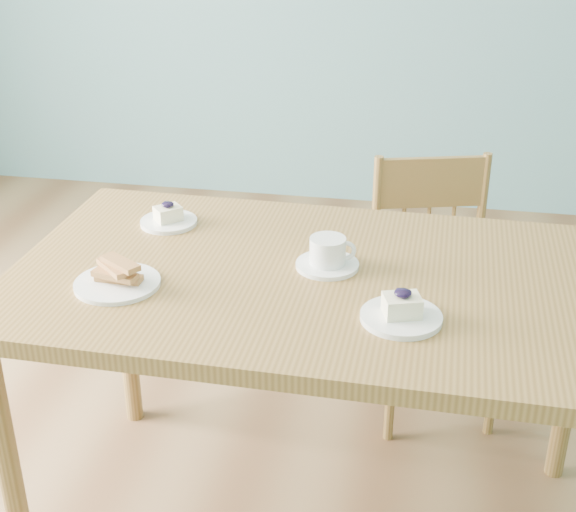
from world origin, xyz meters
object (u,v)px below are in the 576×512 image
Objects in this scene: cheesecake_plate_far at (168,218)px; coffee_cup at (328,255)px; dining_chair at (433,289)px; dining_table at (319,303)px; cheesecake_plate_near at (401,312)px; biscotti_plate at (117,278)px.

coffee_cup is (0.45, -0.17, 0.02)m from cheesecake_plate_far.
cheesecake_plate_far reaches higher than dining_chair.
dining_chair is 5.51× the size of cheesecake_plate_far.
coffee_cup reaches higher than cheesecake_plate_far.
dining_table is 1.77× the size of dining_chair.
dining_table is 0.75m from dining_chair.
dining_table is 0.28m from cheesecake_plate_near.
dining_table is at bearing -26.27° from cheesecake_plate_far.
dining_chair is 1.12m from biscotti_plate.
cheesecake_plate_near is at bearing -31.44° from cheesecake_plate_far.
dining_chair is at bearing 47.05° from biscotti_plate.
cheesecake_plate_near reaches higher than biscotti_plate.
dining_chair is at bearing 67.76° from dining_table.
cheesecake_plate_near is at bearing -39.82° from dining_table.
biscotti_plate is at bearing 176.78° from cheesecake_plate_near.
dining_table is 9.77× the size of coffee_cup.
cheesecake_plate_far is 0.35m from biscotti_plate.
coffee_cup is at bearing 130.66° from cheesecake_plate_near.
dining_chair is 5.52× the size of coffee_cup.
cheesecake_plate_far and biscotti_plate have the same top height.
cheesecake_plate_far reaches higher than dining_table.
cheesecake_plate_far is 0.77× the size of biscotti_plate.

